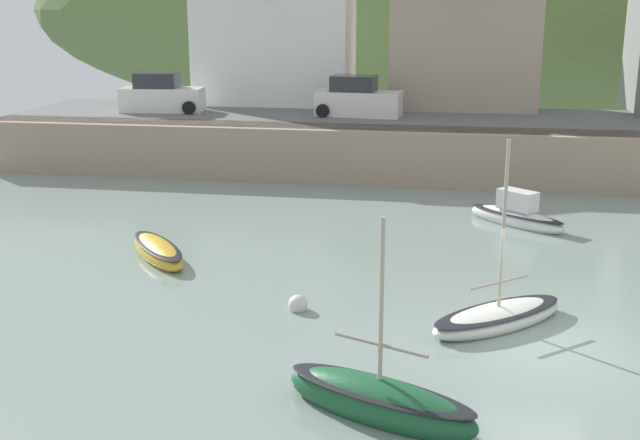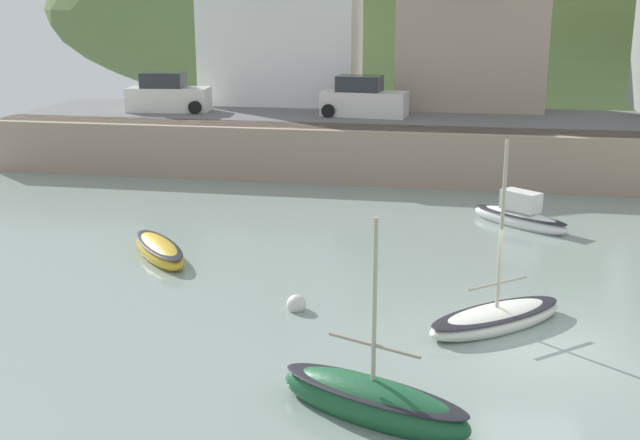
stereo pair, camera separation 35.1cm
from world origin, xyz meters
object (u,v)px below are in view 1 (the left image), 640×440
(waterfront_building_centre, at_px, (466,16))
(parked_car_near_slipway, at_px, (161,96))
(sailboat_far_left, at_px, (498,316))
(parked_car_by_wall, at_px, (358,99))
(sailboat_nearest_shore, at_px, (379,401))
(sailboat_white_hull, at_px, (158,251))
(sailboat_blue_trim, at_px, (516,215))
(waterfront_building_left, at_px, (275,19))
(mooring_buoy, at_px, (298,304))

(waterfront_building_centre, relative_size, parked_car_near_slipway, 2.16)
(sailboat_far_left, distance_m, parked_car_by_wall, 20.81)
(waterfront_building_centre, height_order, sailboat_far_left, waterfront_building_centre)
(sailboat_nearest_shore, bearing_deg, sailboat_white_hull, 154.86)
(sailboat_far_left, xyz_separation_m, sailboat_blue_trim, (1.06, 9.58, 0.12))
(waterfront_building_left, distance_m, parked_car_by_wall, 7.75)
(sailboat_far_left, height_order, sailboat_nearest_shore, sailboat_far_left)
(sailboat_white_hull, distance_m, sailboat_nearest_shore, 11.69)
(sailboat_blue_trim, bearing_deg, parked_car_near_slipway, -171.54)
(waterfront_building_centre, height_order, parked_car_by_wall, waterfront_building_centre)
(sailboat_blue_trim, height_order, parked_car_near_slipway, parked_car_near_slipway)
(sailboat_far_left, bearing_deg, waterfront_building_centre, 50.82)
(sailboat_nearest_shore, height_order, parked_car_near_slipway, parked_car_near_slipway)
(sailboat_white_hull, relative_size, mooring_buoy, 6.98)
(sailboat_far_left, bearing_deg, parked_car_near_slipway, 87.61)
(waterfront_building_left, distance_m, sailboat_white_hull, 21.56)
(mooring_buoy, bearing_deg, parked_car_near_slipway, 119.26)
(sailboat_blue_trim, bearing_deg, sailboat_nearest_shore, -64.47)
(sailboat_white_hull, bearing_deg, waterfront_building_centre, 116.97)
(sailboat_nearest_shore, height_order, parked_car_by_wall, parked_car_by_wall)
(waterfront_building_left, relative_size, sailboat_blue_trim, 2.40)
(waterfront_building_left, distance_m, sailboat_far_left, 27.45)
(waterfront_building_left, bearing_deg, sailboat_blue_trim, -50.20)
(waterfront_building_centre, bearing_deg, sailboat_far_left, -87.65)
(parked_car_by_wall, distance_m, mooring_buoy, 19.82)
(sailboat_nearest_shore, bearing_deg, parked_car_near_slipway, 141.68)
(waterfront_building_left, distance_m, waterfront_building_centre, 10.13)
(sailboat_nearest_shore, bearing_deg, sailboat_far_left, 86.58)
(parked_car_near_slipway, relative_size, parked_car_by_wall, 1.01)
(sailboat_blue_trim, bearing_deg, sailboat_white_hull, -113.52)
(waterfront_building_centre, distance_m, mooring_buoy, 25.37)
(parked_car_near_slipway, bearing_deg, waterfront_building_centre, 10.46)
(waterfront_building_left, bearing_deg, parked_car_near_slipway, -137.50)
(parked_car_near_slipway, distance_m, mooring_buoy, 22.63)
(waterfront_building_left, height_order, sailboat_white_hull, waterfront_building_left)
(sailboat_blue_trim, height_order, sailboat_nearest_shore, sailboat_nearest_shore)
(waterfront_building_left, bearing_deg, sailboat_white_hull, -87.63)
(waterfront_building_left, xyz_separation_m, parked_car_by_wall, (5.12, -4.50, -3.69))
(parked_car_near_slipway, bearing_deg, parked_car_by_wall, -6.20)
(sailboat_far_left, xyz_separation_m, parked_car_by_wall, (-6.00, 19.70, 2.98))
(parked_car_by_wall, xyz_separation_m, mooring_buoy, (0.93, -19.56, -3.05))
(sailboat_far_left, xyz_separation_m, sailboat_white_hull, (-10.27, 3.71, 0.00))
(parked_car_by_wall, bearing_deg, waterfront_building_centre, 46.69)
(waterfront_building_centre, distance_m, sailboat_nearest_shore, 29.98)
(parked_car_near_slipway, bearing_deg, sailboat_white_hull, -76.39)
(parked_car_by_wall, bearing_deg, waterfront_building_left, 143.44)
(waterfront_building_centre, xyz_separation_m, parked_car_near_slipway, (-15.04, -4.50, -3.89))
(waterfront_building_left, xyz_separation_m, sailboat_nearest_shore, (8.67, -29.17, -6.58))
(waterfront_building_centre, relative_size, sailboat_nearest_shore, 2.19)
(waterfront_building_centre, distance_m, parked_car_near_slipway, 16.17)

